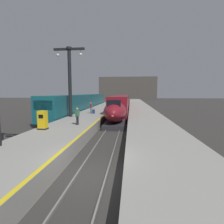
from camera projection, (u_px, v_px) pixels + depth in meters
name	position (u px, v px, depth m)	size (l,w,h in m)	color
ground_plane	(92.00, 176.00, 8.81)	(260.00, 260.00, 0.00)	#33302D
platform_left	(99.00, 112.00, 33.64)	(4.80, 110.00, 1.05)	gray
platform_right	(142.00, 112.00, 32.80)	(4.80, 110.00, 1.05)	gray
platform_left_safety_stripe	(111.00, 109.00, 33.35)	(0.20, 107.80, 0.01)	yellow
rail_main_left	(117.00, 113.00, 36.07)	(0.08, 110.00, 0.12)	slate
rail_main_right	(125.00, 113.00, 35.91)	(0.08, 110.00, 0.12)	slate
rail_secondary_left	(79.00, 112.00, 36.91)	(0.08, 110.00, 0.12)	slate
rail_secondary_right	(86.00, 112.00, 36.76)	(0.08, 110.00, 0.12)	slate
highspeed_train_main	(121.00, 103.00, 36.90)	(2.92, 37.93, 3.60)	maroon
regional_train_adjacent	(84.00, 102.00, 38.03)	(2.85, 36.60, 3.80)	#145660
station_column_mid	(70.00, 75.00, 22.42)	(4.00, 0.68, 8.87)	black
passenger_near_edge	(91.00, 107.00, 26.61)	(0.31, 0.55, 1.69)	#23232D
passenger_mid_platform	(77.00, 115.00, 16.98)	(0.38, 0.51, 1.69)	#23232D
rolling_suitcase	(93.00, 112.00, 26.33)	(0.40, 0.22, 0.98)	navy
ticket_machine_yellow	(43.00, 121.00, 14.92)	(0.76, 0.62, 1.60)	yellow
terminus_back_wall	(128.00, 88.00, 108.86)	(36.00, 2.00, 14.00)	#4C4742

